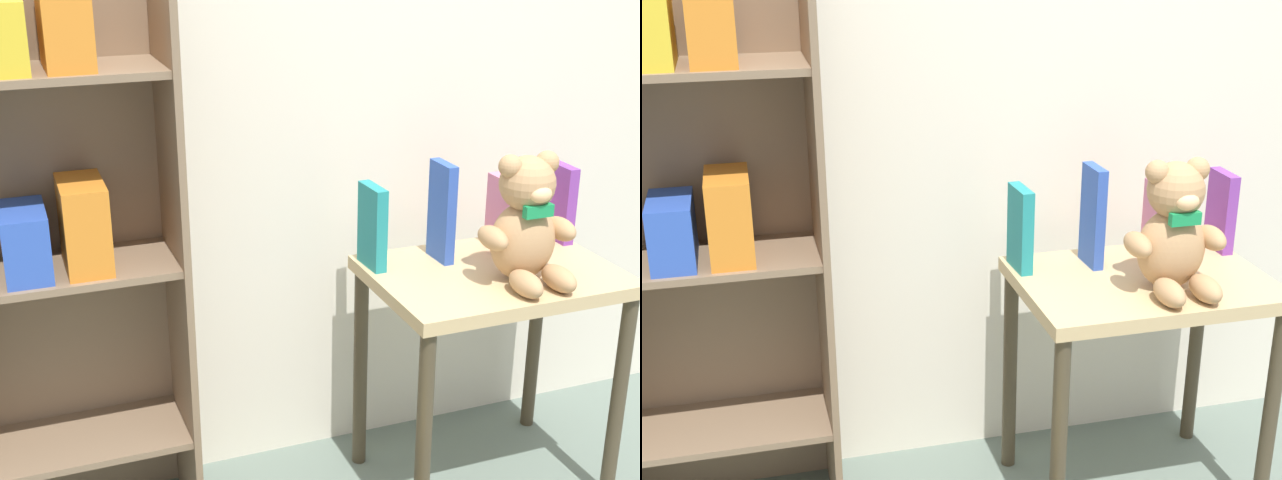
% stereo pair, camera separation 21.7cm
% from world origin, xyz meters
% --- Properties ---
extents(wall_back, '(4.80, 0.06, 2.50)m').
position_xyz_m(wall_back, '(0.00, 1.30, 1.25)').
color(wall_back, silver).
rests_on(wall_back, ground_plane).
extents(bookshelf_side, '(0.58, 0.28, 1.46)m').
position_xyz_m(bookshelf_side, '(-0.88, 1.15, 0.82)').
color(bookshelf_side, '#7F664C').
rests_on(bookshelf_side, ground_plane).
extents(display_table, '(0.64, 0.46, 0.64)m').
position_xyz_m(display_table, '(0.19, 0.94, 0.54)').
color(display_table, tan).
rests_on(display_table, ground_plane).
extents(teddy_bear, '(0.25, 0.23, 0.33)m').
position_xyz_m(teddy_bear, '(0.23, 0.85, 0.79)').
color(teddy_bear, tan).
rests_on(teddy_bear, display_table).
extents(book_standing_teal, '(0.04, 0.12, 0.22)m').
position_xyz_m(book_standing_teal, '(-0.10, 1.07, 0.75)').
color(book_standing_teal, teal).
rests_on(book_standing_teal, display_table).
extents(book_standing_blue, '(0.03, 0.11, 0.27)m').
position_xyz_m(book_standing_blue, '(0.10, 1.05, 0.78)').
color(book_standing_blue, '#2D51B7').
rests_on(book_standing_blue, display_table).
extents(book_standing_pink, '(0.04, 0.13, 0.21)m').
position_xyz_m(book_standing_pink, '(0.29, 1.05, 0.75)').
color(book_standing_pink, '#D17093').
rests_on(book_standing_pink, display_table).
extents(book_standing_purple, '(0.03, 0.11, 0.22)m').
position_xyz_m(book_standing_purple, '(0.48, 1.07, 0.75)').
color(book_standing_purple, purple).
rests_on(book_standing_purple, display_table).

